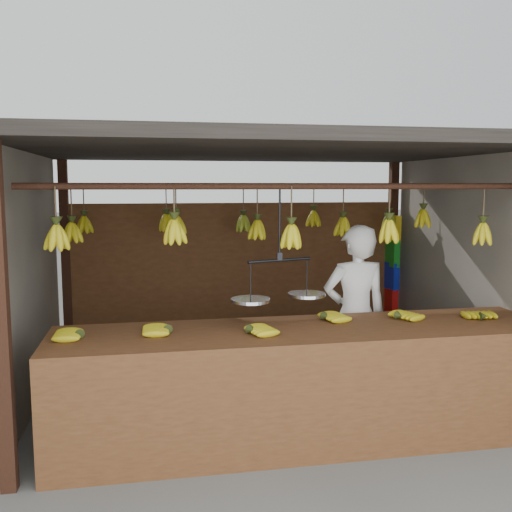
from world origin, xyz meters
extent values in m
plane|color=#5B5B57|center=(0.00, 0.00, 0.00)|extent=(80.00, 80.00, 0.00)
cube|color=black|center=(-2.00, -1.50, 1.15)|extent=(0.10, 0.10, 2.30)
cube|color=black|center=(-2.00, 1.50, 1.15)|extent=(0.10, 0.10, 2.30)
cube|color=black|center=(2.00, 1.50, 1.15)|extent=(0.10, 0.10, 2.30)
cube|color=black|center=(0.00, 0.00, 2.35)|extent=(4.30, 3.30, 0.10)
cylinder|color=black|center=(0.00, -1.00, 2.00)|extent=(4.00, 0.05, 0.05)
cylinder|color=black|center=(0.00, 0.00, 2.00)|extent=(4.00, 0.05, 0.05)
cylinder|color=black|center=(0.00, 1.00, 2.00)|extent=(4.00, 0.05, 0.05)
cube|color=brown|center=(0.00, 1.50, 0.90)|extent=(4.00, 0.06, 1.80)
cube|color=brown|center=(0.15, -1.10, 0.86)|extent=(3.95, 0.88, 0.08)
cube|color=brown|center=(0.15, -1.54, 0.45)|extent=(3.95, 0.04, 0.90)
cube|color=black|center=(-1.73, -1.49, 0.41)|extent=(0.07, 0.07, 0.82)
cube|color=black|center=(-1.73, -0.71, 0.41)|extent=(0.07, 0.07, 0.82)
cube|color=black|center=(2.02, -0.71, 0.41)|extent=(0.07, 0.07, 0.82)
ellipsoid|color=gold|center=(-1.56, -1.08, 0.93)|extent=(0.24, 0.18, 0.06)
ellipsoid|color=gold|center=(-0.93, -1.06, 0.93)|extent=(0.24, 0.18, 0.06)
ellipsoid|color=gold|center=(-0.33, -1.23, 0.93)|extent=(0.28, 0.23, 0.06)
ellipsoid|color=gold|center=(0.35, -0.92, 0.93)|extent=(0.27, 0.22, 0.06)
ellipsoid|color=gold|center=(0.96, -1.00, 0.93)|extent=(0.29, 0.27, 0.06)
ellipsoid|color=gold|center=(1.63, -1.14, 0.93)|extent=(0.21, 0.26, 0.06)
ellipsoid|color=gold|center=(-1.71, -1.04, 1.63)|extent=(0.16, 0.16, 0.28)
ellipsoid|color=gold|center=(-0.87, -1.01, 1.66)|extent=(0.16, 0.16, 0.28)
ellipsoid|color=gold|center=(0.03, -1.03, 1.61)|extent=(0.16, 0.16, 0.28)
ellipsoid|color=gold|center=(0.85, -0.99, 1.64)|extent=(0.16, 0.16, 0.28)
ellipsoid|color=gold|center=(1.68, -1.00, 1.60)|extent=(0.16, 0.16, 0.28)
ellipsoid|color=gold|center=(-1.72, -0.04, 1.59)|extent=(0.16, 0.16, 0.28)
ellipsoid|color=gold|center=(-0.81, 0.04, 1.65)|extent=(0.16, 0.16, 0.28)
ellipsoid|color=gold|center=(-0.04, 0.00, 1.59)|extent=(0.16, 0.16, 0.28)
ellipsoid|color=gold|center=(0.81, 0.02, 1.60)|extent=(0.16, 0.16, 0.28)
ellipsoid|color=gold|center=(1.66, 0.03, 1.68)|extent=(0.16, 0.16, 0.28)
ellipsoid|color=gold|center=(-1.73, 1.03, 1.59)|extent=(0.16, 0.16, 0.28)
ellipsoid|color=gold|center=(-0.86, 0.97, 1.60)|extent=(0.16, 0.16, 0.28)
ellipsoid|color=#92A523|center=(0.00, 1.05, 1.58)|extent=(0.16, 0.16, 0.28)
ellipsoid|color=gold|center=(0.82, 1.04, 1.63)|extent=(0.16, 0.16, 0.28)
ellipsoid|color=#92A523|center=(1.73, 1.00, 1.59)|extent=(0.16, 0.16, 0.28)
cylinder|color=black|center=(-0.06, -1.00, 1.71)|extent=(0.02, 0.02, 0.57)
cylinder|color=black|center=(-0.06, -1.00, 1.43)|extent=(0.53, 0.18, 0.02)
cylinder|color=silver|center=(-0.30, -1.07, 1.13)|extent=(0.30, 0.30, 0.02)
cylinder|color=silver|center=(0.18, -0.93, 1.13)|extent=(0.30, 0.30, 0.02)
imported|color=white|center=(0.77, -0.49, 0.83)|extent=(0.61, 0.41, 1.66)
cube|color=yellow|center=(1.94, 1.35, 1.47)|extent=(0.08, 0.26, 0.34)
cube|color=#199926|center=(1.94, 1.35, 1.17)|extent=(0.08, 0.26, 0.34)
cube|color=#1426BF|center=(1.94, 1.35, 0.88)|extent=(0.08, 0.26, 0.34)
cube|color=red|center=(1.94, 1.35, 0.55)|extent=(0.08, 0.26, 0.34)
camera|label=1|loc=(-1.06, -5.30, 2.00)|focal=40.00mm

